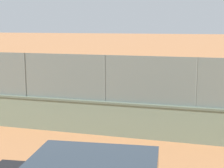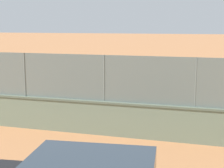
{
  "view_description": "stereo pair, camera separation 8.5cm",
  "coord_description": "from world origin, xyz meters",
  "px_view_note": "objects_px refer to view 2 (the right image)",
  "views": [
    {
      "loc": [
        -3.85,
        24.14,
        4.21
      ],
      "look_at": [
        0.91,
        7.41,
        1.16
      ],
      "focal_mm": 54.81,
      "sensor_mm": 36.0,
      "label": 1
    },
    {
      "loc": [
        -3.93,
        24.12,
        4.21
      ],
      "look_at": [
        0.91,
        7.41,
        1.16
      ],
      "focal_mm": 54.81,
      "sensor_mm": 36.0,
      "label": 2
    }
  ],
  "objects_px": {
    "player_crossing_court": "(83,77)",
    "player_at_service_line": "(155,99)",
    "player_near_wall_returning": "(126,68)",
    "sports_ball": "(138,98)"
  },
  "relations": [
    {
      "from": "player_at_service_line",
      "to": "sports_ball",
      "type": "height_order",
      "value": "player_at_service_line"
    },
    {
      "from": "player_at_service_line",
      "to": "sports_ball",
      "type": "distance_m",
      "value": 1.4
    },
    {
      "from": "player_near_wall_returning",
      "to": "sports_ball",
      "type": "bearing_deg",
      "value": 106.4
    },
    {
      "from": "player_at_service_line",
      "to": "player_crossing_court",
      "type": "relative_size",
      "value": 0.93
    },
    {
      "from": "player_crossing_court",
      "to": "player_near_wall_returning",
      "type": "height_order",
      "value": "player_near_wall_returning"
    },
    {
      "from": "player_crossing_court",
      "to": "player_at_service_line",
      "type": "bearing_deg",
      "value": 137.76
    },
    {
      "from": "player_crossing_court",
      "to": "player_near_wall_returning",
      "type": "relative_size",
      "value": 0.96
    },
    {
      "from": "player_at_service_line",
      "to": "player_near_wall_returning",
      "type": "distance_m",
      "value": 9.99
    },
    {
      "from": "player_near_wall_returning",
      "to": "sports_ball",
      "type": "distance_m",
      "value": 11.0
    },
    {
      "from": "player_crossing_court",
      "to": "sports_ball",
      "type": "bearing_deg",
      "value": 128.15
    }
  ]
}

